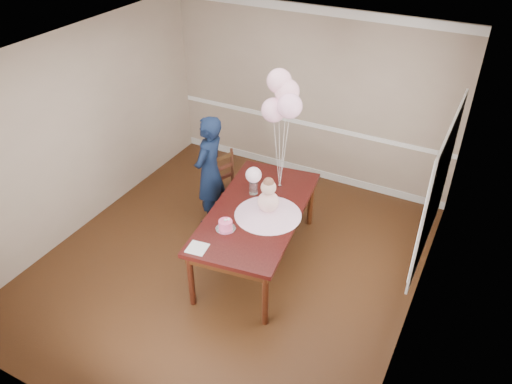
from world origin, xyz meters
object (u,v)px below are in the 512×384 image
object	(u,v)px
woman	(210,172)
dining_chair_seat	(231,194)
dining_table_top	(257,211)
birthday_cake	(226,225)

from	to	relation	value
woman	dining_chair_seat	bearing A→B (deg)	115.61
dining_table_top	dining_chair_seat	distance (m)	0.98
dining_chair_seat	woman	size ratio (longest dim) A/B	0.27
birthday_cake	woman	bearing A→B (deg)	130.39
dining_table_top	dining_chair_seat	xyz separation A→B (m)	(-0.71, 0.59, -0.32)
dining_table_top	dining_chair_seat	bearing A→B (deg)	132.46
birthday_cake	woman	distance (m)	1.26
woman	dining_table_top	bearing A→B (deg)	61.20
dining_table_top	woman	distance (m)	1.07
dining_chair_seat	dining_table_top	bearing A→B (deg)	-17.85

